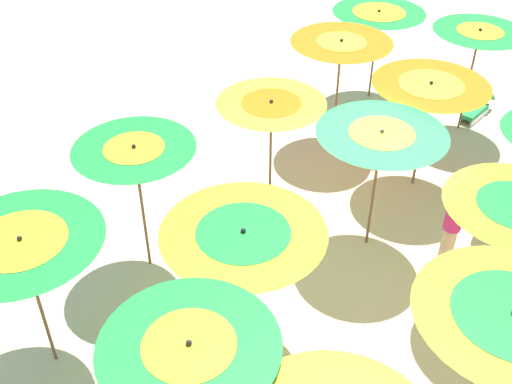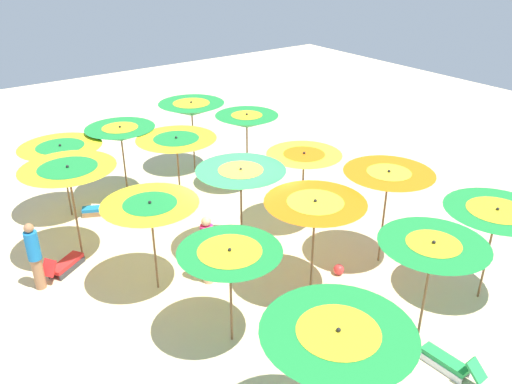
# 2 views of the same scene
# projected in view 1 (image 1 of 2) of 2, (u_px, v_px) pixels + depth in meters

# --- Properties ---
(ground) EXTENTS (40.68, 40.68, 0.04)m
(ground) POSITION_uv_depth(u_px,v_px,m) (363.00, 250.00, 11.32)
(ground) COLOR beige
(beach_umbrella_1) EXTENTS (2.24, 2.24, 2.55)m
(beach_umbrella_1) POSITION_uv_depth(u_px,v_px,m) (510.00, 327.00, 6.93)
(beach_umbrella_1) COLOR brown
(beach_umbrella_1) RESTS_ON ground
(beach_umbrella_5) EXTENTS (2.06, 2.06, 2.29)m
(beach_umbrella_5) POSITION_uv_depth(u_px,v_px,m) (190.00, 356.00, 6.91)
(beach_umbrella_5) COLOR brown
(beach_umbrella_5) RESTS_ON ground
(beach_umbrella_6) EXTENTS (2.28, 2.28, 2.27)m
(beach_umbrella_6) POSITION_uv_depth(u_px,v_px,m) (243.00, 242.00, 8.42)
(beach_umbrella_6) COLOR brown
(beach_umbrella_6) RESTS_ON ground
(beach_umbrella_7) EXTENTS (2.16, 2.16, 2.43)m
(beach_umbrella_7) POSITION_uv_depth(u_px,v_px,m) (380.00, 143.00, 10.14)
(beach_umbrella_7) COLOR brown
(beach_umbrella_7) RESTS_ON ground
(beach_umbrella_8) EXTENTS (2.20, 2.20, 2.35)m
(beach_umbrella_8) POSITION_uv_depth(u_px,v_px,m) (430.00, 91.00, 11.63)
(beach_umbrella_8) COLOR brown
(beach_umbrella_8) RESTS_ON ground
(beach_umbrella_9) EXTENTS (2.00, 2.00, 2.46)m
(beach_umbrella_9) POSITION_uv_depth(u_px,v_px,m) (478.00, 40.00, 13.34)
(beach_umbrella_9) COLOR brown
(beach_umbrella_9) RESTS_ON ground
(beach_umbrella_10) EXTENTS (2.18, 2.18, 2.44)m
(beach_umbrella_10) POSITION_uv_depth(u_px,v_px,m) (24.00, 252.00, 8.06)
(beach_umbrella_10) COLOR brown
(beach_umbrella_10) RESTS_ON ground
(beach_umbrella_11) EXTENTS (1.93, 1.93, 2.50)m
(beach_umbrella_11) POSITION_uv_depth(u_px,v_px,m) (135.00, 158.00, 9.66)
(beach_umbrella_11) COLOR brown
(beach_umbrella_11) RESTS_ON ground
(beach_umbrella_12) EXTENTS (2.02, 2.02, 2.22)m
(beach_umbrella_12) POSITION_uv_depth(u_px,v_px,m) (271.00, 110.00, 11.33)
(beach_umbrella_12) COLOR brown
(beach_umbrella_12) RESTS_ON ground
(beach_umbrella_13) EXTENTS (2.12, 2.12, 2.49)m
(beach_umbrella_13) POSITION_uv_depth(u_px,v_px,m) (341.00, 49.00, 12.83)
(beach_umbrella_13) COLOR brown
(beach_umbrella_13) RESTS_ON ground
(beach_umbrella_14) EXTENTS (2.19, 2.19, 2.28)m
(beach_umbrella_14) POSITION_uv_depth(u_px,v_px,m) (378.00, 18.00, 14.67)
(beach_umbrella_14) COLOR brown
(beach_umbrella_14) RESTS_ON ground
(lounger_2) EXTENTS (1.25, 0.37, 0.54)m
(lounger_2) POSITION_uv_depth(u_px,v_px,m) (477.00, 110.00, 14.97)
(lounger_2) COLOR silver
(lounger_2) RESTS_ON ground
(beachgoer_1) EXTENTS (0.30, 0.30, 1.74)m
(beachgoer_1) POSITION_uv_depth(u_px,v_px,m) (453.00, 224.00, 10.46)
(beachgoer_1) COLOR #D8A87F
(beachgoer_1) RESTS_ON ground
(beach_ball) EXTENTS (0.26, 0.26, 0.26)m
(beach_ball) POSITION_uv_depth(u_px,v_px,m) (373.00, 161.00, 13.34)
(beach_ball) COLOR red
(beach_ball) RESTS_ON ground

